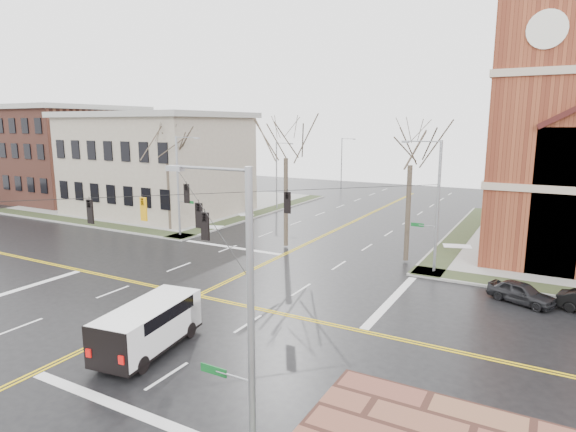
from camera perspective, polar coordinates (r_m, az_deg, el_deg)
The scene contains 17 objects.
ground at distance 29.93m, azimuth -10.68°, elevation -9.26°, with size 120.00×120.00×0.00m, color black.
sidewalks at distance 29.91m, azimuth -10.69°, elevation -9.12°, with size 80.00×80.00×0.17m.
road_markings at distance 29.93m, azimuth -10.69°, elevation -9.25°, with size 100.00×100.00×0.01m.
civic_building_a at distance 57.94m, azimuth -15.13°, elevation 5.82°, with size 18.00×14.00×11.00m, color gray.
civic_building_b at distance 74.36m, azimuth -25.30°, elevation 6.58°, with size 18.00×16.00×12.00m, color brown.
signal_pole_ne at distance 34.11m, azimuth 17.05°, elevation 1.52°, with size 2.75×0.22×9.00m.
signal_pole_nw at distance 44.56m, azimuth -12.75°, elevation 3.82°, with size 2.75×0.22×9.00m.
signal_pole_se at distance 13.20m, azimuth -5.08°, elevation -12.58°, with size 2.75×0.22×9.00m.
span_wires at distance 28.43m, azimuth -11.12°, elevation 2.57°, with size 23.02×23.02×0.03m.
traffic_signals at distance 28.04m, azimuth -11.94°, elevation 0.87°, with size 8.21×8.26×1.30m.
streetlight_north_a at distance 57.56m, azimuth -1.24°, elevation 5.13°, with size 2.30×0.20×8.00m.
streetlight_north_b at distance 75.46m, azimuth 6.47°, elevation 6.42°, with size 2.30×0.20×8.00m.
cargo_van at distance 23.38m, azimuth -15.86°, elevation -12.02°, with size 2.97×5.90×2.15m.
parked_car_a at distance 31.15m, azimuth 25.91°, elevation -8.16°, with size 1.49×3.70×1.26m, color black.
tree_nw_far at distance 47.34m, azimuth -14.11°, elevation 7.14°, with size 4.00×4.00×10.21m.
tree_nw_near at distance 39.32m, azimuth -0.26°, elevation 7.58°, with size 4.00×4.00×10.99m.
tree_ne at distance 36.02m, azimuth 14.31°, elevation 6.59°, with size 4.00×4.00×10.67m.
Camera 1 is at (18.16, -21.50, 10.19)m, focal length 30.00 mm.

